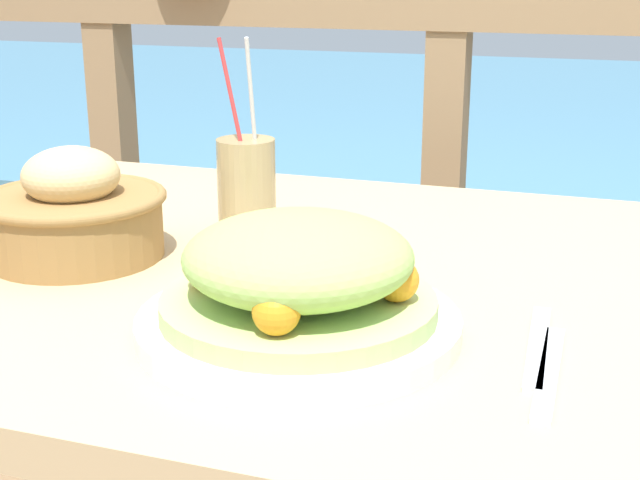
{
  "coord_description": "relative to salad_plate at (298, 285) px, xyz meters",
  "views": [
    {
      "loc": [
        0.29,
        -0.89,
        1.08
      ],
      "look_at": [
        0.02,
        -0.08,
        0.82
      ],
      "focal_mm": 50.0,
      "sensor_mm": 36.0,
      "label": 1
    }
  ],
  "objects": [
    {
      "name": "sea_backdrop",
      "position": [
        -0.03,
        3.36,
        -0.56
      ],
      "size": [
        12.0,
        4.0,
        0.48
      ],
      "color": "teal",
      "rests_on": "ground_plane"
    },
    {
      "name": "railing_fence",
      "position": [
        -0.03,
        0.86,
        -0.08
      ],
      "size": [
        2.8,
        0.08,
        1.06
      ],
      "color": "#937551",
      "rests_on": "ground_plane"
    },
    {
      "name": "drink_glass",
      "position": [
        -0.16,
        0.26,
        0.01
      ],
      "size": [
        0.07,
        0.07,
        0.25
      ],
      "color": "tan",
      "rests_on": "patio_table"
    },
    {
      "name": "salad_plate",
      "position": [
        0.0,
        0.0,
        0.0
      ],
      "size": [
        0.3,
        0.3,
        0.11
      ],
      "color": "silver",
      "rests_on": "patio_table"
    },
    {
      "name": "fork",
      "position": [
        0.22,
        -0.01,
        -0.05
      ],
      "size": [
        0.02,
        0.18,
        0.0
      ],
      "color": "silver",
      "rests_on": "patio_table"
    },
    {
      "name": "bread_basket",
      "position": [
        -0.32,
        0.13,
        0.0
      ],
      "size": [
        0.21,
        0.21,
        0.13
      ],
      "color": "olive",
      "rests_on": "patio_table"
    },
    {
      "name": "patio_table",
      "position": [
        -0.03,
        0.18,
        -0.15
      ],
      "size": [
        1.06,
        0.83,
        0.76
      ],
      "color": "tan",
      "rests_on": "ground_plane"
    },
    {
      "name": "knife",
      "position": [
        0.21,
        0.04,
        -0.05
      ],
      "size": [
        0.02,
        0.18,
        0.0
      ],
      "color": "silver",
      "rests_on": "patio_table"
    }
  ]
}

